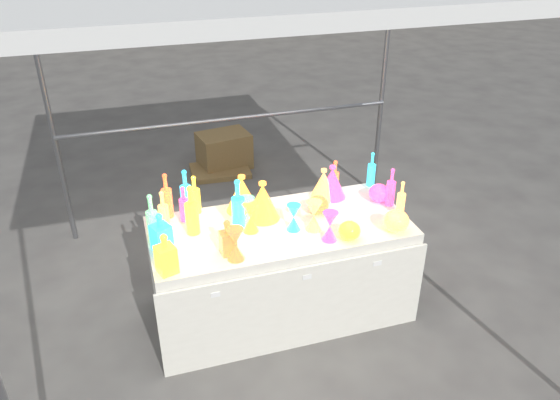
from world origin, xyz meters
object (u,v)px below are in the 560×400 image
object	(u,v)px
bottle_0	(195,194)
hourglass_0	(235,244)
display_table	(280,270)
decanter_0	(166,253)
globe_0	(349,232)
cardboard_box_closed	(224,150)
lampshade_0	(242,193)

from	to	relation	value
bottle_0	hourglass_0	bearing A→B (deg)	-77.73
display_table	hourglass_0	bearing A→B (deg)	-142.70
decanter_0	globe_0	size ratio (longest dim) A/B	1.83
decanter_0	bottle_0	bearing A→B (deg)	48.57
cardboard_box_closed	decanter_0	distance (m)	3.11
display_table	decanter_0	distance (m)	1.01
display_table	cardboard_box_closed	bearing A→B (deg)	87.09
display_table	decanter_0	bearing A→B (deg)	-159.70
display_table	cardboard_box_closed	world-z (taller)	display_table
lampshade_0	decanter_0	bearing A→B (deg)	-139.00
cardboard_box_closed	bottle_0	xyz separation A→B (m)	(-0.66, -2.23, 0.69)
cardboard_box_closed	bottle_0	world-z (taller)	bottle_0
display_table	hourglass_0	distance (m)	0.68
hourglass_0	decanter_0	bearing A→B (deg)	-178.91
decanter_0	lampshade_0	xyz separation A→B (m)	(0.61, 0.59, 0.01)
cardboard_box_closed	lampshade_0	size ratio (longest dim) A/B	2.00
decanter_0	cardboard_box_closed	bearing A→B (deg)	53.95
display_table	decanter_0	world-z (taller)	decanter_0
display_table	decanter_0	xyz separation A→B (m)	(-0.81, -0.30, 0.51)
hourglass_0	globe_0	size ratio (longest dim) A/B	1.50
bottle_0	hourglass_0	size ratio (longest dim) A/B	1.33
hourglass_0	lampshade_0	size ratio (longest dim) A/B	0.79
decanter_0	hourglass_0	bearing A→B (deg)	-16.87
cardboard_box_closed	hourglass_0	xyz separation A→B (m)	(-0.51, -2.88, 0.66)
lampshade_0	cardboard_box_closed	bearing A→B (deg)	79.06
cardboard_box_closed	hourglass_0	world-z (taller)	hourglass_0
globe_0	hourglass_0	bearing A→B (deg)	179.74
decanter_0	lampshade_0	size ratio (longest dim) A/B	0.96
decanter_0	hourglass_0	size ratio (longest dim) A/B	1.22
cardboard_box_closed	globe_0	xyz separation A→B (m)	(0.26, -2.88, 0.61)
bottle_0	globe_0	bearing A→B (deg)	-35.69
decanter_0	hourglass_0	distance (m)	0.43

